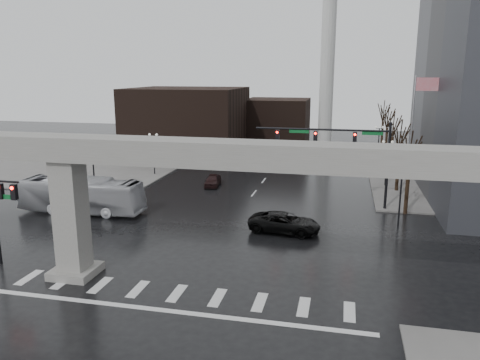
# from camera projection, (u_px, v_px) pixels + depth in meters

# --- Properties ---
(ground) EXTENTS (160.00, 160.00, 0.00)m
(ground) POSITION_uv_depth(u_px,v_px,m) (183.00, 286.00, 27.59)
(ground) COLOR black
(ground) RESTS_ON ground
(sidewalk_nw) EXTENTS (28.00, 36.00, 0.15)m
(sidewalk_nw) POSITION_uv_depth(u_px,v_px,m) (95.00, 159.00, 67.33)
(sidewalk_nw) COLOR slate
(sidewalk_nw) RESTS_ON ground
(elevated_guideway) EXTENTS (48.00, 2.60, 8.70)m
(elevated_guideway) POSITION_uv_depth(u_px,v_px,m) (201.00, 173.00, 25.76)
(elevated_guideway) COLOR gray
(elevated_guideway) RESTS_ON ground
(building_far_left) EXTENTS (16.00, 14.00, 10.00)m
(building_far_left) POSITION_uv_depth(u_px,v_px,m) (187.00, 122.00, 69.36)
(building_far_left) COLOR black
(building_far_left) RESTS_ON ground
(building_far_mid) EXTENTS (10.00, 10.00, 8.00)m
(building_far_mid) POSITION_uv_depth(u_px,v_px,m) (277.00, 124.00, 76.53)
(building_far_mid) COLOR black
(building_far_mid) RESTS_ON ground
(smokestack) EXTENTS (3.60, 3.60, 30.00)m
(smokestack) POSITION_uv_depth(u_px,v_px,m) (327.00, 64.00, 67.00)
(smokestack) COLOR silver
(smokestack) RESTS_ON ground
(signal_mast_arm) EXTENTS (12.12, 0.43, 8.00)m
(signal_mast_arm) POSITION_uv_depth(u_px,v_px,m) (345.00, 145.00, 42.22)
(signal_mast_arm) COLOR black
(signal_mast_arm) RESTS_ON ground
(signal_left_pole) EXTENTS (2.30, 0.30, 6.00)m
(signal_left_pole) POSITION_uv_depth(u_px,v_px,m) (1.00, 205.00, 29.76)
(signal_left_pole) COLOR black
(signal_left_pole) RESTS_ON ground
(flagpole_assembly) EXTENTS (2.06, 0.12, 12.00)m
(flagpole_assembly) POSITION_uv_depth(u_px,v_px,m) (415.00, 124.00, 43.53)
(flagpole_assembly) COLOR silver
(flagpole_assembly) RESTS_ON ground
(lamp_right_0) EXTENTS (1.22, 0.32, 5.11)m
(lamp_right_0) POSITION_uv_depth(u_px,v_px,m) (401.00, 186.00, 37.23)
(lamp_right_0) COLOR black
(lamp_right_0) RESTS_ON ground
(lamp_right_1) EXTENTS (1.22, 0.32, 5.11)m
(lamp_right_1) POSITION_uv_depth(u_px,v_px,m) (387.00, 155.00, 50.53)
(lamp_right_1) COLOR black
(lamp_right_1) RESTS_ON ground
(lamp_right_2) EXTENTS (1.22, 0.32, 5.11)m
(lamp_right_2) POSITION_uv_depth(u_px,v_px,m) (379.00, 138.00, 63.84)
(lamp_right_2) COLOR black
(lamp_right_2) RESTS_ON ground
(lamp_left_0) EXTENTS (1.22, 0.32, 5.11)m
(lamp_left_0) POSITION_uv_depth(u_px,v_px,m) (94.00, 170.00, 42.99)
(lamp_left_0) COLOR black
(lamp_left_0) RESTS_ON ground
(lamp_left_1) EXTENTS (1.22, 0.32, 5.11)m
(lamp_left_1) POSITION_uv_depth(u_px,v_px,m) (154.00, 147.00, 56.29)
(lamp_left_1) COLOR black
(lamp_left_1) RESTS_ON ground
(lamp_left_2) EXTENTS (1.22, 0.32, 5.11)m
(lamp_left_2) POSITION_uv_depth(u_px,v_px,m) (191.00, 132.00, 69.60)
(lamp_left_2) COLOR black
(lamp_left_2) RESTS_ON ground
(tree_right_0) EXTENTS (1.09, 1.58, 7.50)m
(tree_right_0) POSITION_uv_depth(u_px,v_px,m) (408.00, 183.00, 40.98)
(tree_right_0) COLOR black
(tree_right_0) RESTS_ON ground
(tree_right_1) EXTENTS (1.09, 1.61, 7.67)m
(tree_right_1) POSITION_uv_depth(u_px,v_px,m) (399.00, 165.00, 48.57)
(tree_right_1) COLOR black
(tree_right_1) RESTS_ON ground
(tree_right_2) EXTENTS (1.10, 1.63, 7.85)m
(tree_right_2) POSITION_uv_depth(u_px,v_px,m) (392.00, 152.00, 56.16)
(tree_right_2) COLOR black
(tree_right_2) RESTS_ON ground
(tree_right_3) EXTENTS (1.11, 1.66, 8.02)m
(tree_right_3) POSITION_uv_depth(u_px,v_px,m) (386.00, 142.00, 63.74)
(tree_right_3) COLOR black
(tree_right_3) RESTS_ON ground
(tree_right_4) EXTENTS (1.12, 1.69, 8.19)m
(tree_right_4) POSITION_uv_depth(u_px,v_px,m) (382.00, 134.00, 71.33)
(tree_right_4) COLOR black
(tree_right_4) RESTS_ON ground
(pickup_truck) EXTENTS (5.84, 3.21, 1.55)m
(pickup_truck) POSITION_uv_depth(u_px,v_px,m) (285.00, 223.00, 36.61)
(pickup_truck) COLOR black
(pickup_truck) RESTS_ON ground
(city_bus) EXTENTS (11.36, 2.68, 3.16)m
(city_bus) POSITION_uv_depth(u_px,v_px,m) (81.00, 195.00, 41.56)
(city_bus) COLOR #B9B9BE
(city_bus) RESTS_ON ground
(far_car) EXTENTS (1.91, 3.90, 1.28)m
(far_car) POSITION_uv_depth(u_px,v_px,m) (213.00, 180.00, 51.48)
(far_car) COLOR black
(far_car) RESTS_ON ground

